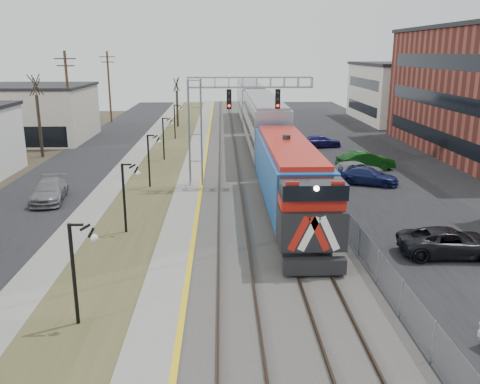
{
  "coord_description": "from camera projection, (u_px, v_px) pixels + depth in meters",
  "views": [
    {
      "loc": [
        1.44,
        -9.23,
        9.87
      ],
      "look_at": [
        2.4,
        17.04,
        2.6
      ],
      "focal_mm": 38.0,
      "sensor_mm": 36.0,
      "label": 1
    }
  ],
  "objects": [
    {
      "name": "street_west",
      "position": [
        75.0,
        168.0,
        44.77
      ],
      "size": [
        7.0,
        120.0,
        0.04
      ],
      "primitive_type": "cube",
      "color": "black",
      "rests_on": "ground"
    },
    {
      "name": "sidewalk",
      "position": [
        127.0,
        167.0,
        44.92
      ],
      "size": [
        2.0,
        120.0,
        0.08
      ],
      "primitive_type": "cube",
      "color": "gray",
      "rests_on": "ground"
    },
    {
      "name": "grass_median",
      "position": [
        161.0,
        167.0,
        45.03
      ],
      "size": [
        4.0,
        120.0,
        0.06
      ],
      "primitive_type": "cube",
      "color": "#464A27",
      "rests_on": "ground"
    },
    {
      "name": "platform",
      "position": [
        194.0,
        165.0,
        45.11
      ],
      "size": [
        2.0,
        120.0,
        0.24
      ],
      "primitive_type": "cube",
      "color": "gray",
      "rests_on": "ground"
    },
    {
      "name": "ballast_bed",
      "position": [
        251.0,
        165.0,
        45.29
      ],
      "size": [
        8.0,
        120.0,
        0.2
      ],
      "primitive_type": "cube",
      "color": "#595651",
      "rests_on": "ground"
    },
    {
      "name": "parking_lot",
      "position": [
        383.0,
        165.0,
        45.74
      ],
      "size": [
        16.0,
        120.0,
        0.04
      ],
      "primitive_type": "cube",
      "color": "black",
      "rests_on": "ground"
    },
    {
      "name": "platform_edge",
      "position": [
        204.0,
        164.0,
        45.11
      ],
      "size": [
        0.24,
        120.0,
        0.01
      ],
      "primitive_type": "cube",
      "color": "gold",
      "rests_on": "platform"
    },
    {
      "name": "track_near",
      "position": [
        228.0,
        164.0,
        45.18
      ],
      "size": [
        1.58,
        120.0,
        0.15
      ],
      "color": "#2D2119",
      "rests_on": "ballast_bed"
    },
    {
      "name": "track_far",
      "position": [
        267.0,
        163.0,
        45.3
      ],
      "size": [
        1.58,
        120.0,
        0.15
      ],
      "color": "#2D2119",
      "rests_on": "ballast_bed"
    },
    {
      "name": "train",
      "position": [
        260.0,
        120.0,
        53.6
      ],
      "size": [
        3.0,
        63.05,
        5.33
      ],
      "color": "#124D99",
      "rests_on": "ground"
    },
    {
      "name": "signal_gantry",
      "position": [
        218.0,
        113.0,
        36.98
      ],
      "size": [
        9.0,
        1.07,
        8.15
      ],
      "color": "gray",
      "rests_on": "ground"
    },
    {
      "name": "lampposts",
      "position": [
        125.0,
        197.0,
        28.41
      ],
      "size": [
        0.14,
        62.14,
        4.0
      ],
      "color": "black",
      "rests_on": "ground"
    },
    {
      "name": "fence",
      "position": [
        298.0,
        157.0,
        45.26
      ],
      "size": [
        0.04,
        120.0,
        1.6
      ],
      "primitive_type": "cube",
      "color": "gray",
      "rests_on": "ground"
    },
    {
      "name": "bare_trees",
      "position": [
        72.0,
        131.0,
        47.78
      ],
      "size": [
        12.3,
        42.3,
        5.95
      ],
      "color": "#382D23",
      "rests_on": "ground"
    },
    {
      "name": "car_lot_c",
      "position": [
        450.0,
        243.0,
        25.2
      ],
      "size": [
        5.13,
        2.59,
        1.39
      ],
      "primitive_type": "imported",
      "rotation": [
        0.0,
        0.0,
        1.52
      ],
      "color": "black",
      "rests_on": "ground"
    },
    {
      "name": "car_lot_d",
      "position": [
        368.0,
        177.0,
        38.86
      ],
      "size": [
        4.84,
        3.39,
        1.3
      ],
      "primitive_type": "imported",
      "rotation": [
        0.0,
        0.0,
        1.18
      ],
      "color": "navy",
      "rests_on": "ground"
    },
    {
      "name": "car_lot_e",
      "position": [
        355.0,
        170.0,
        40.3
      ],
      "size": [
        4.99,
        3.35,
        1.58
      ],
      "primitive_type": "imported",
      "rotation": [
        0.0,
        0.0,
        1.92
      ],
      "color": "slate",
      "rests_on": "ground"
    },
    {
      "name": "car_lot_f",
      "position": [
        366.0,
        161.0,
        43.59
      ],
      "size": [
        5.12,
        2.56,
        1.61
      ],
      "primitive_type": "imported",
      "rotation": [
        0.0,
        0.0,
        1.75
      ],
      "color": "#0B3A0E",
      "rests_on": "ground"
    },
    {
      "name": "car_street_b",
      "position": [
        49.0,
        191.0,
        34.52
      ],
      "size": [
        2.73,
        5.21,
        1.44
      ],
      "primitive_type": "imported",
      "rotation": [
        0.0,
        0.0,
        0.15
      ],
      "color": "slate",
      "rests_on": "ground"
    },
    {
      "name": "car_lot_g",
      "position": [
        320.0,
        142.0,
        53.98
      ],
      "size": [
        4.77,
        2.7,
        1.3
      ],
      "primitive_type": "imported",
      "rotation": [
        0.0,
        0.0,
        1.78
      ],
      "color": "navy",
      "rests_on": "ground"
    }
  ]
}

